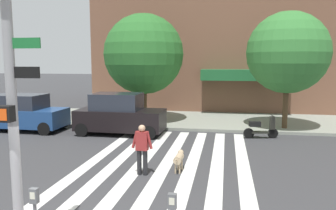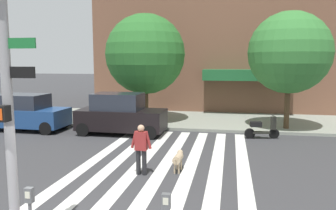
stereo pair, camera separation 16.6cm
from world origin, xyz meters
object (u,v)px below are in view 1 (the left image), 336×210
traffic_light_pole (8,68)px  parked_car_near_curb (22,113)px  parked_scooter (261,128)px  street_tree_middle (288,53)px  street_tree_nearest (144,54)px  parked_car_behind_first (120,115)px  pedestrian_dog_walker (142,147)px  dog_on_leash (179,158)px

traffic_light_pole → parked_car_near_curb: traffic_light_pole is taller
parked_scooter → street_tree_middle: street_tree_middle is taller
traffic_light_pole → street_tree_nearest: street_tree_nearest is taller
parked_car_behind_first → pedestrian_dog_walker: bearing=-65.4°
pedestrian_dog_walker → traffic_light_pole: bearing=-102.6°
street_tree_middle → pedestrian_dog_walker: street_tree_middle is taller
traffic_light_pole → street_tree_nearest: size_ratio=0.94×
dog_on_leash → parked_car_near_curb: bearing=150.5°
traffic_light_pole → dog_on_leash: (2.21, 5.47, -3.08)m
traffic_light_pole → street_tree_middle: (6.77, 12.90, 0.55)m
parked_scooter → traffic_light_pole: bearing=-116.2°
street_tree_nearest → street_tree_middle: street_tree_nearest is taller
parked_scooter → pedestrian_dog_walker: pedestrian_dog_walker is taller
parked_scooter → street_tree_nearest: street_tree_nearest is taller
parked_car_near_curb → traffic_light_pole: bearing=-57.0°
parked_car_near_curb → parked_car_behind_first: bearing=0.0°
traffic_light_pole → dog_on_leash: bearing=68.0°
parked_car_near_curb → parked_scooter: parked_car_near_curb is taller
traffic_light_pole → parked_car_near_curb: size_ratio=1.29×
parked_car_near_curb → parked_car_behind_first: 5.37m
parked_car_near_curb → parked_scooter: size_ratio=2.76×
pedestrian_dog_walker → dog_on_leash: size_ratio=1.63×
street_tree_nearest → street_tree_middle: size_ratio=1.03×
parked_car_behind_first → parked_scooter: bearing=2.3°
dog_on_leash → traffic_light_pole: bearing=-112.0°
pedestrian_dog_walker → dog_on_leash: pedestrian_dog_walker is taller
street_tree_nearest → parked_car_behind_first: bearing=-99.5°
parked_car_near_curb → pedestrian_dog_walker: bearing=-35.6°
parked_car_near_curb → dog_on_leash: bearing=-29.5°
street_tree_middle → parked_scooter: bearing=-124.9°
parked_car_near_curb → street_tree_middle: (13.67, 2.27, 3.14)m
parked_car_behind_first → pedestrian_dog_walker: parked_car_behind_first is taller
street_tree_nearest → pedestrian_dog_walker: (2.11, -8.78, -3.12)m
parked_car_behind_first → dog_on_leash: size_ratio=4.35×
parked_car_behind_first → street_tree_middle: 9.14m
parked_car_near_curb → street_tree_middle: size_ratio=0.74×
parked_scooter → street_tree_middle: size_ratio=0.27×
parked_scooter → street_tree_middle: (1.39, 1.99, 3.60)m
street_tree_nearest → dog_on_leash: (3.23, -8.22, -3.60)m
parked_scooter → pedestrian_dog_walker: bearing=-125.5°
traffic_light_pole → parked_scooter: size_ratio=3.57×
traffic_light_pole → street_tree_nearest: 13.73m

